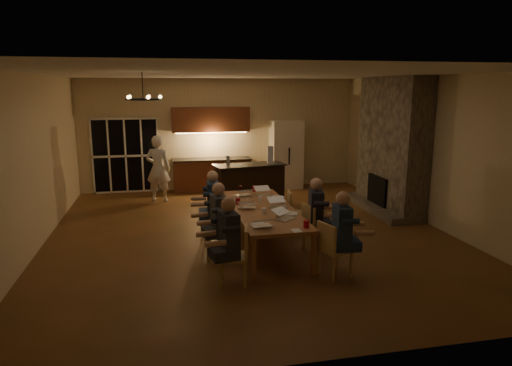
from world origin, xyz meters
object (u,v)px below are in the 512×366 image
object	(u,v)px
bar_blender	(270,155)
laptop_c	(247,202)
chair_right_mid	(318,228)
person_left_far	(213,205)
mug_mid	(260,199)
can_cola	(240,188)
chair_right_far	(299,213)
person_left_mid	(219,222)
bar_island	(250,186)
mug_back	(236,197)
laptop_d	(278,202)
chair_right_near	(336,249)
redcup_mid	(238,201)
can_silver	(278,215)
person_right_mid	(316,216)
laptop_f	(264,190)
laptop_b	(286,213)
chair_left_far	(212,217)
laptop_e	(244,190)
chair_left_mid	(219,234)
chair_left_near	(233,256)
plate_near	(290,214)
standing_person	(158,169)
laptop_a	(261,219)
mug_front	(264,211)
plate_left	(258,224)
plate_far	(278,197)
bar_bottle	(228,160)
person_right_near	(342,234)
chandelier	(143,99)
redcup_near	(306,224)
redcup_far	(254,189)

from	to	relation	value
bar_blender	laptop_c	bearing A→B (deg)	-106.73
chair_right_mid	person_left_far	size ratio (longest dim) A/B	0.64
mug_mid	can_cola	world-z (taller)	can_cola
chair_right_far	person_left_mid	xyz separation A→B (m)	(-1.78, -1.13, 0.24)
bar_island	mug_back	distance (m)	2.35
chair_right_mid	bar_blender	bearing A→B (deg)	-10.42
laptop_d	chair_right_near	bearing A→B (deg)	-76.29
chair_right_mid	redcup_mid	xyz separation A→B (m)	(-1.32, 0.86, 0.37)
can_silver	laptop_d	bearing A→B (deg)	75.42
chair_right_mid	person_right_mid	distance (m)	0.25
mug_back	laptop_f	bearing A→B (deg)	23.95
laptop_b	laptop_d	distance (m)	0.79
chair_right_mid	laptop_d	size ratio (longest dim) A/B	2.78
person_right_mid	redcup_mid	size ratio (longest dim) A/B	11.50
chair_right_far	chair_left_far	bearing A→B (deg)	96.70
chair_right_near	person_left_mid	world-z (taller)	person_left_mid
can_silver	laptop_e	bearing A→B (deg)	97.94
chair_left_mid	chair_left_near	bearing A→B (deg)	15.31
chair_left_near	plate_near	bearing A→B (deg)	142.43
person_right_mid	laptop_f	distance (m)	1.63
chair_right_mid	standing_person	xyz separation A→B (m)	(-2.83, 4.44, 0.43)
person_right_mid	person_left_mid	bearing A→B (deg)	101.85
laptop_a	chair_right_near	bearing A→B (deg)	151.60
person_left_far	bar_blender	distance (m)	2.97
mug_front	plate_left	size ratio (longest dim) A/B	0.45
standing_person	mug_back	xyz separation A→B (m)	(1.51, -3.26, -0.07)
mug_mid	chair_left_near	bearing A→B (deg)	-112.98
laptop_d	bar_blender	world-z (taller)	bar_blender
bar_island	laptop_c	size ratio (longest dim) A/B	5.45
plate_left	plate_far	distance (m)	1.88
person_left_mid	standing_person	bearing A→B (deg)	-175.07
laptop_c	chair_right_far	bearing A→B (deg)	-139.47
chair_right_mid	person_right_mid	size ratio (longest dim) A/B	0.64
mug_front	bar_bottle	world-z (taller)	bar_bottle
person_right_near	person_right_mid	xyz separation A→B (m)	(-0.05, 1.09, 0.00)
person_left_far	standing_person	size ratio (longest dim) A/B	0.79
chandelier	redcup_near	distance (m)	3.43
mug_front	mug_mid	world-z (taller)	same
laptop_a	mug_mid	size ratio (longest dim) A/B	3.20
laptop_b	mug_back	distance (m)	1.64
bar_bottle	bar_blender	bearing A→B (deg)	0.93
chair_right_far	person_right_mid	xyz separation A→B (m)	(-0.03, -1.09, 0.24)
bar_blender	redcup_far	bearing A→B (deg)	-110.03
chair_left_mid	chair_right_mid	size ratio (longest dim) A/B	1.00
chair_right_mid	standing_person	size ratio (longest dim) A/B	0.51
chair_right_near	chandelier	xyz separation A→B (m)	(-2.90, 1.59, 2.31)
laptop_b	chair_right_far	bearing A→B (deg)	27.51
person_right_mid	chandelier	bearing A→B (deg)	90.32
bar_island	plate_left	xyz separation A→B (m)	(-0.63, -3.92, 0.22)
laptop_f	bar_island	bearing A→B (deg)	81.78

